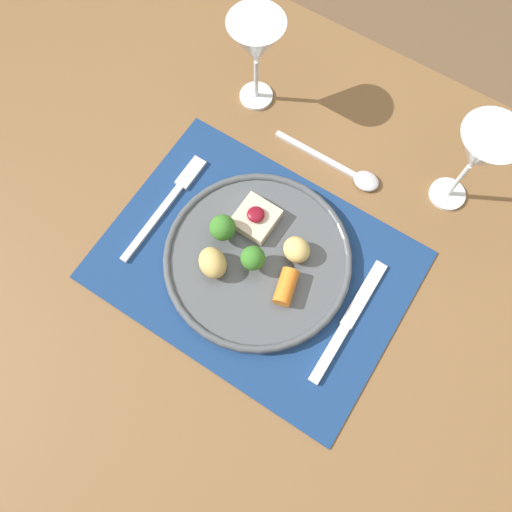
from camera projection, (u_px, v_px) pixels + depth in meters
name	position (u px, v px, depth m)	size (l,w,h in m)	color
ground_plane	(256.00, 344.00, 1.52)	(8.00, 8.00, 0.00)	brown
dining_table	(255.00, 280.00, 0.88)	(1.59, 1.00, 0.76)	brown
placemat	(255.00, 265.00, 0.80)	(0.48, 0.35, 0.00)	navy
dinner_plate	(255.00, 256.00, 0.79)	(0.30, 0.30, 0.07)	#4C5156
fork	(169.00, 200.00, 0.83)	(0.02, 0.22, 0.01)	silver
knife	(344.00, 329.00, 0.76)	(0.02, 0.22, 0.01)	silver
spoon	(348.00, 172.00, 0.85)	(0.20, 0.04, 0.01)	silver
wine_glass_near	(480.00, 153.00, 0.72)	(0.09, 0.09, 0.18)	white
wine_glass_far	(256.00, 45.00, 0.79)	(0.09, 0.09, 0.18)	white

